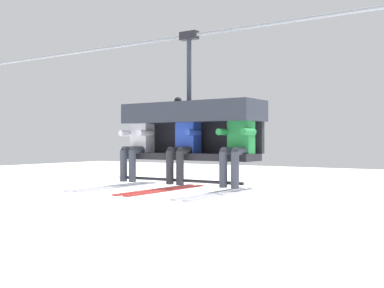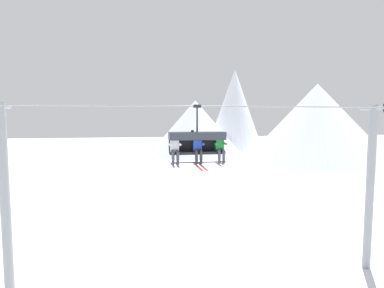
{
  "view_description": "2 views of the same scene",
  "coord_description": "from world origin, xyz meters",
  "px_view_note": "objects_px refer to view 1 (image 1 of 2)",
  "views": [
    {
      "loc": [
        4.52,
        -6.68,
        5.91
      ],
      "look_at": [
        0.57,
        -0.75,
        5.88
      ],
      "focal_mm": 45.0,
      "sensor_mm": 36.0,
      "label": 1
    },
    {
      "loc": [
        -1.47,
        -12.09,
        7.02
      ],
      "look_at": [
        0.35,
        -0.8,
        6.04
      ],
      "focal_mm": 28.0,
      "sensor_mm": 36.0,
      "label": 2
    }
  ],
  "objects_px": {
    "chairlift_chair": "(192,122)",
    "skier_green": "(237,142)",
    "skier_white": "(137,142)",
    "skier_blue": "(183,141)"
  },
  "relations": [
    {
      "from": "chairlift_chair",
      "to": "skier_green",
      "type": "height_order",
      "value": "chairlift_chair"
    },
    {
      "from": "skier_green",
      "to": "skier_white",
      "type": "bearing_deg",
      "value": 180.0
    },
    {
      "from": "chairlift_chair",
      "to": "skier_blue",
      "type": "relative_size",
      "value": 1.29
    },
    {
      "from": "chairlift_chair",
      "to": "skier_white",
      "type": "height_order",
      "value": "chairlift_chair"
    },
    {
      "from": "skier_white",
      "to": "skier_blue",
      "type": "height_order",
      "value": "skier_blue"
    },
    {
      "from": "skier_white",
      "to": "skier_green",
      "type": "distance_m",
      "value": 1.76
    },
    {
      "from": "skier_blue",
      "to": "skier_green",
      "type": "relative_size",
      "value": 1.0
    },
    {
      "from": "chairlift_chair",
      "to": "skier_blue",
      "type": "bearing_deg",
      "value": -90.89
    },
    {
      "from": "skier_blue",
      "to": "skier_green",
      "type": "height_order",
      "value": "skier_blue"
    },
    {
      "from": "skier_green",
      "to": "skier_blue",
      "type": "bearing_deg",
      "value": 179.56
    }
  ]
}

